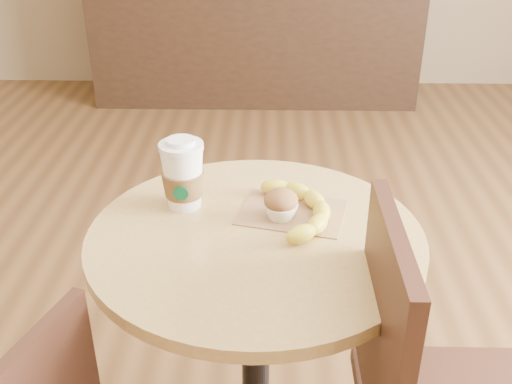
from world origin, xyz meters
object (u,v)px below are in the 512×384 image
(cafe_table, at_px, (256,303))
(muffin, at_px, (281,204))
(coffee_cup, at_px, (183,177))
(banana, at_px, (299,209))

(cafe_table, xyz_separation_m, muffin, (0.06, 0.06, 0.24))
(cafe_table, xyz_separation_m, coffee_cup, (-0.17, 0.12, 0.28))
(cafe_table, height_order, coffee_cup, coffee_cup)
(cafe_table, relative_size, muffin, 9.39)
(cafe_table, height_order, banana, banana)
(coffee_cup, height_order, banana, coffee_cup)
(muffin, bearing_deg, banana, 7.16)
(coffee_cup, distance_m, muffin, 0.24)
(banana, bearing_deg, muffin, 178.18)
(muffin, bearing_deg, coffee_cup, 166.27)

